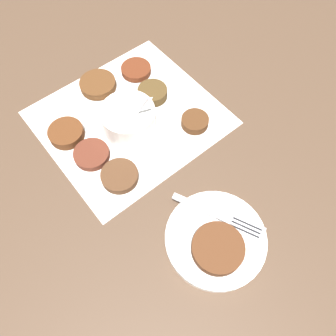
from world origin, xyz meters
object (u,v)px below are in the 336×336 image
at_px(sauce_bowl, 129,120).
at_px(fritter_on_plate, 218,248).
at_px(fork, 227,220).
at_px(serving_plate, 216,238).

relative_size(sauce_bowl, fritter_on_plate, 1.37).
height_order(sauce_bowl, fork, sauce_bowl).
xyz_separation_m(fritter_on_plate, fork, (0.05, 0.03, -0.01)).
distance_m(sauce_bowl, fritter_on_plate, 0.31).
relative_size(sauce_bowl, fork, 0.73).
relative_size(sauce_bowl, serving_plate, 0.68).
bearing_deg(fork, serving_plate, -165.57).
xyz_separation_m(serving_plate, fork, (0.03, 0.01, 0.01)).
xyz_separation_m(sauce_bowl, serving_plate, (-0.03, -0.29, -0.02)).
height_order(sauce_bowl, serving_plate, sauce_bowl).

